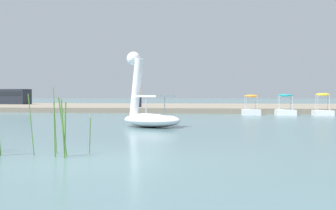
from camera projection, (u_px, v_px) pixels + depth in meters
The scene contains 9 objects.
ground_plane at pixel (96, 163), 9.18m from camera, with size 654.84×654.84×0.00m, color slate.
shore_bank_far at pixel (215, 107), 48.15m from camera, with size 154.53×25.34×0.42m, color slate.
swan_boat at pixel (149, 111), 20.09m from camera, with size 3.43×3.05×3.37m.
pedal_boat_orange at pixel (251, 109), 33.68m from camera, with size 1.41×2.09×1.48m.
pedal_boat_teal at pixel (285, 109), 33.34m from camera, with size 1.43×2.15×1.52m.
pedal_boat_yellow at pixel (323, 109), 32.88m from camera, with size 1.30×2.01×1.59m.
person_on_path at pixel (140, 96), 40.00m from camera, with size 0.29×0.28×1.84m.
parked_van at pixel (11, 96), 54.97m from camera, with size 4.95×2.57×1.81m.
reed_clump_foreground at pixel (16, 126), 10.43m from camera, with size 2.96×1.05×1.60m.
Camera 1 is at (2.90, -8.81, 1.34)m, focal length 48.91 mm.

